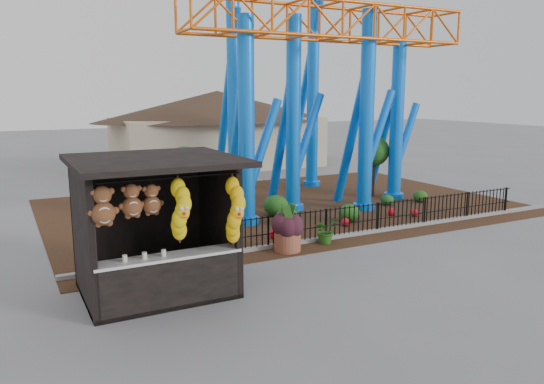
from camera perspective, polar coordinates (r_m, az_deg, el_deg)
name	(u,v)px	position (r m, az deg, el deg)	size (l,w,h in m)	color
ground	(296,286)	(12.71, 2.60, -10.08)	(120.00, 120.00, 0.00)	slate
mulch_bed	(283,206)	(21.30, 1.18, -1.51)	(18.00, 12.00, 0.02)	#331E11
curb	(358,234)	(17.18, 9.20, -4.44)	(18.00, 0.18, 0.12)	gray
prize_booth	(157,230)	(11.95, -12.23, -4.00)	(3.50, 3.40, 3.12)	black
picket_fence	(381,217)	(17.62, 11.60, -2.68)	(12.20, 0.06, 1.00)	black
roller_coaster	(306,42)	(21.66, 3.64, 15.79)	(11.00, 6.37, 10.82)	blue
terracotta_planter	(287,240)	(15.26, 1.67, -5.20)	(0.77, 0.77, 0.66)	#994F37
planter_foliage	(288,218)	(15.10, 1.68, -2.84)	(0.70, 0.70, 0.64)	#30131C
potted_plant	(326,230)	(16.07, 5.78, -4.13)	(0.74, 0.64, 0.82)	#28591A
landscaping	(321,208)	(19.52, 5.30, -1.72)	(8.47, 3.39, 0.75)	#204E17
pavilion	(217,116)	(32.59, -5.89, 8.09)	(15.00, 15.00, 4.80)	#BFAD8C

